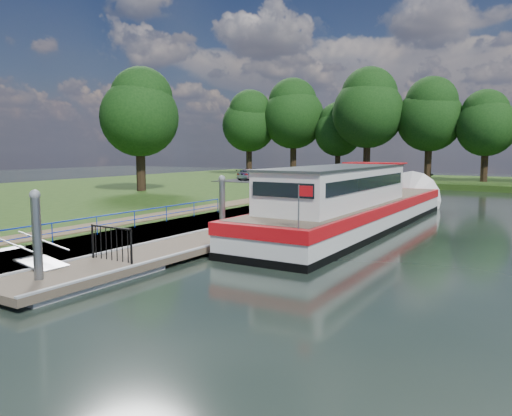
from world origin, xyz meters
The scene contains 17 objects.
ground centered at (0.00, 0.00, 0.00)m, with size 160.00×160.00×0.00m, color black.
riverbank centered at (-18.00, 15.00, 0.39)m, with size 32.00×90.00×0.78m, color #213D11.
bank_edge centered at (-2.55, 15.00, 0.39)m, with size 1.10×90.00×0.78m, color #473D2D.
footpath centered at (-4.40, 8.00, 0.80)m, with size 1.60×40.00×0.05m, color brown.
carpark centered at (-11.00, 38.00, 0.81)m, with size 14.00×12.00×0.06m, color black.
blue_fence centered at (-2.75, 3.00, 1.31)m, with size 0.04×18.04×0.72m.
pontoon centered at (0.00, 13.00, 0.18)m, with size 2.50×30.00×0.56m.
mooring_piles centered at (0.00, 13.00, 1.28)m, with size 0.30×27.30×3.55m.
gangway centered at (-1.85, 0.50, 0.63)m, with size 2.58×1.00×0.92m.
gate_panel centered at (0.00, 2.20, 1.15)m, with size 1.85×0.05×1.15m.
barge centered at (3.60, 15.79, 1.09)m, with size 4.36×21.15×4.78m.
horizon_trees centered at (-1.61, 48.68, 7.95)m, with size 54.38×10.03×12.87m.
bank_tree_a centered at (-15.99, 20.08, 7.02)m, with size 6.12×6.12×9.72m.
car_a centered at (-6.56, 36.10, 1.44)m, with size 1.42×3.52×1.20m, color #999999.
car_b centered at (-11.87, 36.89, 1.39)m, with size 1.18×3.37×1.11m, color #999999.
car_c centered at (-15.82, 36.08, 1.41)m, with size 1.60×3.94×1.14m, color #999999.
car_d centered at (-9.49, 40.57, 1.41)m, with size 1.91×4.14×1.15m, color #999999.
Camera 1 is at (12.44, -9.07, 4.06)m, focal length 35.00 mm.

